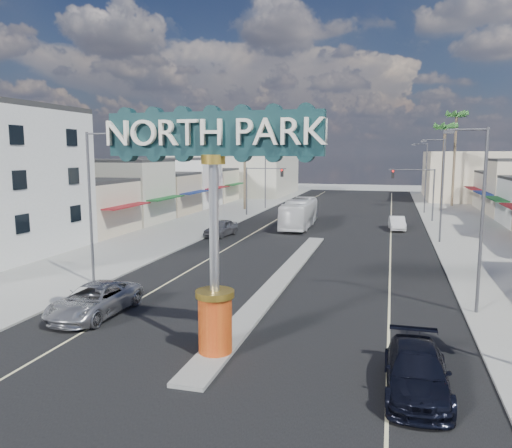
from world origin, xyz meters
The scene contains 25 objects.
ground centered at (0.00, 30.00, 0.00)m, with size 160.00×160.00×0.00m, color gray.
road centered at (0.00, 30.00, 0.01)m, with size 20.00×120.00×0.01m, color black.
median_island centered at (0.00, 14.00, 0.08)m, with size 1.30×30.00×0.16m, color gray.
sidewalk_left centered at (-14.00, 30.00, 0.06)m, with size 8.00×120.00×0.12m, color gray.
sidewalk_right centered at (14.00, 30.00, 0.06)m, with size 8.00×120.00×0.12m, color gray.
storefront_row_left centered at (-24.00, 43.00, 3.00)m, with size 12.00×42.00×6.00m, color beige.
backdrop_far_left centered at (-22.00, 75.00, 4.00)m, with size 20.00×20.00×8.00m, color #B7B29E.
backdrop_far_right centered at (22.00, 75.00, 4.00)m, with size 20.00×20.00×8.00m, color beige.
gateway_sign centered at (0.00, 1.98, 5.93)m, with size 8.20×1.50×9.15m.
traffic_signal_left centered at (-9.18, 43.99, 4.27)m, with size 5.09×0.45×6.00m.
traffic_signal_right centered at (9.18, 43.99, 4.27)m, with size 5.09×0.45×6.00m.
streetlight_l_near centered at (-10.43, 10.00, 5.07)m, with size 2.03×0.22×9.00m.
streetlight_l_mid centered at (-10.43, 30.00, 5.07)m, with size 2.03×0.22×9.00m.
streetlight_l_far centered at (-10.43, 52.00, 5.07)m, with size 2.03×0.22×9.00m.
streetlight_r_near centered at (10.43, 10.00, 5.07)m, with size 2.03×0.22×9.00m.
streetlight_r_mid centered at (10.43, 30.00, 5.07)m, with size 2.03×0.22×9.00m.
streetlight_r_far centered at (10.43, 52.00, 5.07)m, with size 2.03×0.22×9.00m.
palm_left_far centered at (-13.00, 50.00, 11.50)m, with size 2.60×2.60×13.10m.
palm_right_mid centered at (13.00, 56.00, 10.60)m, with size 2.60×2.60×12.10m.
palm_right_far centered at (15.00, 62.00, 12.39)m, with size 2.60×2.60×14.10m.
suv_left centered at (-7.28, 5.00, 0.76)m, with size 2.54×5.50×1.53m, color #A6A7AB.
suv_right centered at (7.40, 0.89, 0.73)m, with size 2.04×5.02×1.46m, color black.
car_parked_left centered at (-9.00, 28.57, 0.77)m, with size 1.83×4.55×1.55m, color slate.
car_parked_right centered at (7.07, 36.83, 0.70)m, with size 1.47×4.23×1.39m, color silver.
city_bus centered at (-2.89, 36.04, 1.48)m, with size 2.49×10.66×2.97m, color white.
Camera 1 is at (6.37, -15.44, 7.84)m, focal length 35.00 mm.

